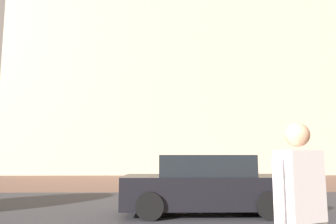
% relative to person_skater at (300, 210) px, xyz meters
% --- Properties ---
extents(ground_plane, '(120.00, 120.00, 0.00)m').
position_rel_person_skater_xyz_m(ground_plane, '(-1.38, 10.19, -0.96)').
color(ground_plane, brown).
extents(street_asphalt_strip, '(120.00, 7.06, 0.00)m').
position_rel_person_skater_xyz_m(street_asphalt_strip, '(-1.38, 7.23, -0.96)').
color(street_asphalt_strip, '#38383D').
rests_on(street_asphalt_strip, ground_plane).
extents(landmark_building, '(28.97, 14.81, 38.82)m').
position_rel_person_skater_xyz_m(landmark_building, '(0.03, 30.38, 10.40)').
color(landmark_building, beige).
rests_on(landmark_building, ground_plane).
extents(person_skater, '(0.56, 0.40, 1.73)m').
position_rel_person_skater_xyz_m(person_skater, '(0.00, 0.00, 0.00)').
color(person_skater, slate).
rests_on(person_skater, ground_plane).
extents(car_black, '(4.15, 2.12, 1.47)m').
position_rel_person_skater_xyz_m(car_black, '(-0.12, 5.68, -0.26)').
color(car_black, black).
rests_on(car_black, ground_plane).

